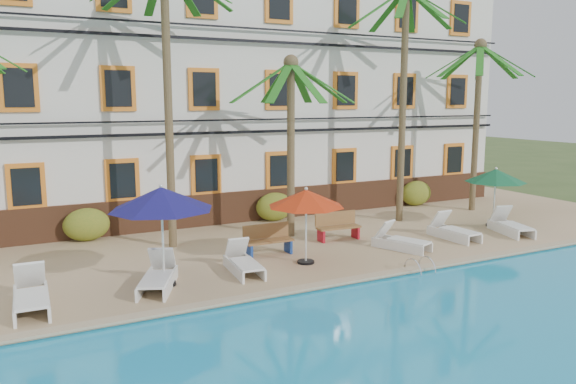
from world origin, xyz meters
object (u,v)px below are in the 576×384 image
palm_e (478,101)px  bench_right (337,226)px  umbrella_blue (161,199)px  bench_left (268,239)px  palm_b (167,65)px  palm_c (291,119)px  umbrella_green (496,176)px  lounger_e (453,230)px  lounger_a (31,296)px  lounger_b (158,277)px  lounger_c (243,262)px  umbrella_red (306,199)px  pool_ladder (420,270)px  lounger_f (510,225)px  lounger_d (400,240)px  palm_d (404,73)px

palm_e → bench_right: size_ratio=4.64×
umbrella_blue → bench_left: (3.55, 1.42, -1.75)m
bench_left → palm_b: bearing=136.3°
palm_c → bench_right: 3.90m
umbrella_blue → umbrella_green: size_ratio=1.18×
lounger_e → palm_b: bearing=159.4°
bench_right → palm_e: bearing=12.6°
lounger_a → umbrella_green: bearing=5.0°
umbrella_blue → lounger_b: (-0.19, -0.16, -1.92)m
palm_e → lounger_c: bearing=-163.0°
umbrella_red → lounger_c: 2.51m
lounger_c → pool_ladder: lounger_c is taller
palm_e → umbrella_blue: bearing=-165.2°
lounger_f → palm_e: bearing=62.4°
umbrella_blue → bench_right: 6.94m
umbrella_blue → umbrella_green: bearing=5.0°
palm_e → lounger_b: size_ratio=3.42×
palm_e → lounger_d: (-6.71, -3.69, -4.32)m
palm_d → lounger_a: bearing=-164.2°
pool_ladder → lounger_e: bearing=34.4°
bench_right → lounger_d: bearing=-60.4°
umbrella_red → lounger_e: bearing=2.6°
lounger_b → lounger_d: lounger_b is taller
lounger_c → bench_left: 1.91m
umbrella_red → pool_ladder: umbrella_red is taller
lounger_d → lounger_f: (4.73, -0.09, 0.02)m
palm_d → umbrella_green: bearing=-43.7°
umbrella_blue → lounger_e: size_ratio=1.35×
umbrella_red → lounger_e: size_ratio=1.15×
umbrella_red → lounger_d: (3.38, -0.01, -1.60)m
lounger_f → bench_left: (-8.70, 1.43, 0.17)m
lounger_e → bench_left: bearing=170.5°
umbrella_red → lounger_f: bearing=-0.7°
palm_c → palm_e: bearing=3.8°
bench_left → palm_e: bearing=12.4°
palm_b → lounger_b: 6.72m
palm_e → umbrella_green: bearing=-121.2°
palm_c → umbrella_green: size_ratio=2.76×
lounger_e → lounger_f: (2.31, -0.36, 0.01)m
umbrella_blue → umbrella_red: 4.14m
palm_d → umbrella_blue: 11.25m
lounger_b → lounger_e: size_ratio=1.08×
umbrella_red → bench_right: bearing=40.4°
palm_b → lounger_d: size_ratio=4.65×
lounger_e → umbrella_red: bearing=-177.4°
umbrella_blue → lounger_f: umbrella_blue is taller
palm_b → umbrella_green: (11.38, -2.52, -3.79)m
lounger_c → lounger_f: (10.06, -0.09, 0.02)m
palm_e → umbrella_blue: (-14.22, -3.77, -2.38)m
umbrella_blue → lounger_b: umbrella_blue is taller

